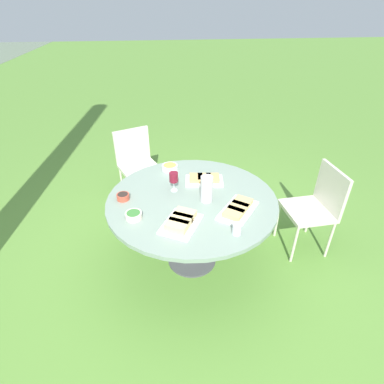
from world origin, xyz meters
name	(u,v)px	position (x,y,z in m)	size (l,w,h in m)	color
ground_plane	(192,260)	(0.00, 0.00, 0.00)	(40.00, 40.00, 0.00)	#5B8C38
dining_table	(192,206)	(0.00, 0.00, 0.65)	(1.46, 1.46, 0.74)	#4C4C51
chair_near_left	(316,204)	(0.07, -1.22, 0.52)	(0.46, 0.44, 0.89)	beige
chair_near_right	(137,160)	(1.23, 0.52, 0.52)	(0.56, 0.57, 0.89)	beige
water_pitcher	(207,189)	(-0.05, -0.12, 0.85)	(0.11, 0.10, 0.23)	silver
wine_glass	(174,178)	(0.14, 0.14, 0.87)	(0.08, 0.08, 0.18)	silver
platter_bread_main	(204,179)	(0.26, -0.15, 0.77)	(0.24, 0.37, 0.06)	white
platter_charcuterie	(181,222)	(-0.36, 0.13, 0.77)	(0.40, 0.37, 0.07)	white
platter_sandwich_side	(238,209)	(-0.24, -0.34, 0.76)	(0.44, 0.41, 0.06)	white
bowl_fries	(170,167)	(0.54, 0.15, 0.77)	(0.16, 0.16, 0.05)	white
bowl_salad	(134,215)	(-0.23, 0.49, 0.77)	(0.13, 0.13, 0.05)	beige
bowl_olives	(123,196)	(0.05, 0.59, 0.77)	(0.11, 0.11, 0.05)	#B74733
cup_water_near	(237,229)	(-0.51, -0.26, 0.78)	(0.07, 0.07, 0.09)	silver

